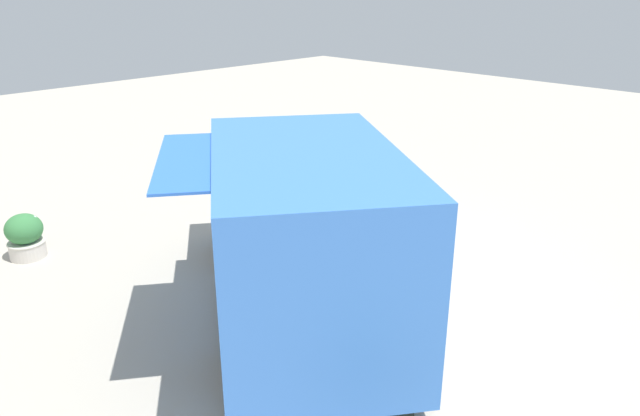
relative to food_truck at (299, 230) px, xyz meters
The scene contains 4 objects.
ground_plane 2.10m from the food_truck, 68.05° to the right, with size 40.00×40.00×0.00m, color #B5AD9C.
food_truck is the anchor object (origin of this frame).
person_customer 4.45m from the food_truck, 38.61° to the right, with size 0.73×0.72×0.90m.
planter_flowering_far 4.98m from the food_truck, 24.83° to the left, with size 0.60×0.60×0.76m.
Camera 1 is at (-6.04, 6.65, 4.37)m, focal length 33.40 mm.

